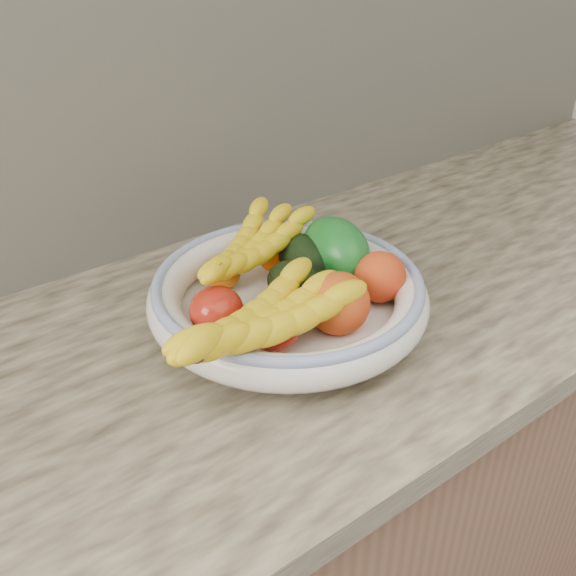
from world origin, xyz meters
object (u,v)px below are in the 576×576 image
(fruit_bowl, at_px, (288,295))
(banana_bunch_front, at_px, (264,326))
(banana_bunch_back, at_px, (251,253))
(green_mango, at_px, (336,250))

(fruit_bowl, height_order, banana_bunch_front, banana_bunch_front)
(fruit_bowl, relative_size, banana_bunch_back, 1.46)
(fruit_bowl, xyz_separation_m, banana_bunch_back, (-0.01, 0.07, 0.04))
(fruit_bowl, distance_m, banana_bunch_back, 0.08)
(banana_bunch_back, bearing_deg, green_mango, -50.36)
(green_mango, bearing_deg, fruit_bowl, -159.84)
(green_mango, bearing_deg, banana_bunch_front, -145.19)
(green_mango, xyz_separation_m, banana_bunch_front, (-0.20, -0.11, 0.01))
(fruit_bowl, height_order, banana_bunch_back, banana_bunch_back)
(banana_bunch_back, bearing_deg, banana_bunch_front, -146.76)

